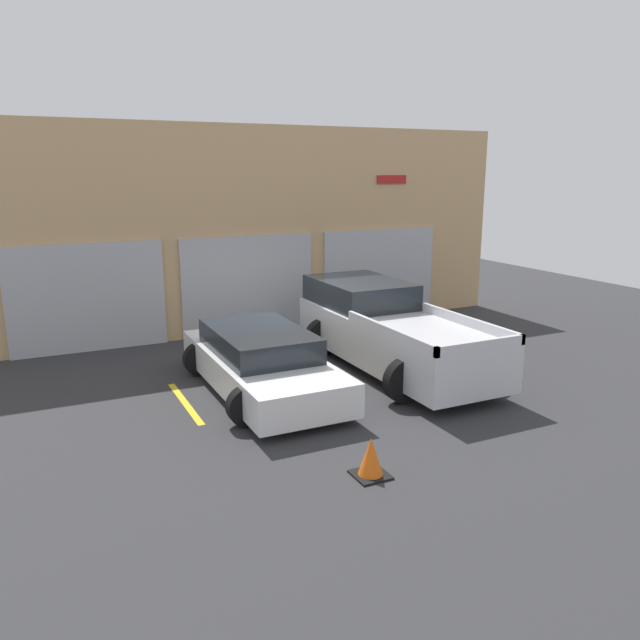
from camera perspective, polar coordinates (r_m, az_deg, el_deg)
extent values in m
plane|color=#2D2D30|center=(13.33, -1.34, -3.95)|extent=(28.00, 28.00, 0.00)
cube|color=tan|center=(15.85, -6.39, 8.16)|extent=(14.22, 0.60, 5.08)
cube|color=#ADADB2|center=(14.86, -20.47, 1.88)|extent=(3.39, 0.08, 2.44)
cube|color=#ADADB2|center=(15.64, -6.54, 3.20)|extent=(3.39, 0.08, 2.44)
cube|color=#ADADB2|center=(17.24, 5.47, 4.19)|extent=(3.39, 0.08, 2.44)
cube|color=#B21E19|center=(17.19, 6.58, 12.65)|extent=(0.90, 0.03, 0.22)
cube|color=silver|center=(12.78, 6.83, -1.73)|extent=(1.86, 5.32, 0.88)
cube|color=#1E2328|center=(13.84, 3.66, 2.56)|extent=(1.71, 2.39, 0.55)
cube|color=silver|center=(11.21, 6.35, -1.09)|extent=(0.08, 2.92, 0.18)
cube|color=silver|center=(12.22, 13.43, -0.15)|extent=(0.08, 2.92, 0.18)
cube|color=silver|center=(10.61, 14.50, -2.28)|extent=(1.86, 0.08, 0.18)
cylinder|color=black|center=(13.85, 0.27, -1.53)|extent=(0.81, 0.22, 0.81)
cylinder|color=black|center=(14.61, 6.04, -0.80)|extent=(0.81, 0.22, 0.81)
cylinder|color=black|center=(11.11, 7.79, -5.50)|extent=(0.81, 0.22, 0.81)
cylinder|color=black|center=(12.05, 14.31, -4.28)|extent=(0.81, 0.22, 0.81)
cube|color=white|center=(11.60, -5.38, -4.44)|extent=(1.78, 4.57, 0.57)
cube|color=#1E2328|center=(11.56, -5.63, -1.87)|extent=(1.57, 2.51, 0.45)
cylinder|color=black|center=(12.70, -10.92, -3.53)|extent=(0.66, 0.22, 0.66)
cylinder|color=black|center=(13.16, -4.34, -2.72)|extent=(0.66, 0.22, 0.66)
cylinder|color=black|center=(10.13, -6.70, -7.83)|extent=(0.66, 0.22, 0.66)
cylinder|color=black|center=(10.70, 1.27, -6.55)|extent=(0.66, 0.22, 0.66)
cube|color=gold|center=(11.36, -12.22, -7.41)|extent=(0.12, 2.20, 0.01)
cube|color=gold|center=(12.28, 1.02, -5.47)|extent=(0.12, 2.20, 0.01)
cube|color=gold|center=(13.77, 11.84, -3.65)|extent=(0.12, 2.20, 0.01)
cube|color=black|center=(8.67, 4.63, -13.93)|extent=(0.47, 0.47, 0.03)
cone|color=orange|center=(8.55, 4.67, -12.38)|extent=(0.36, 0.36, 0.55)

